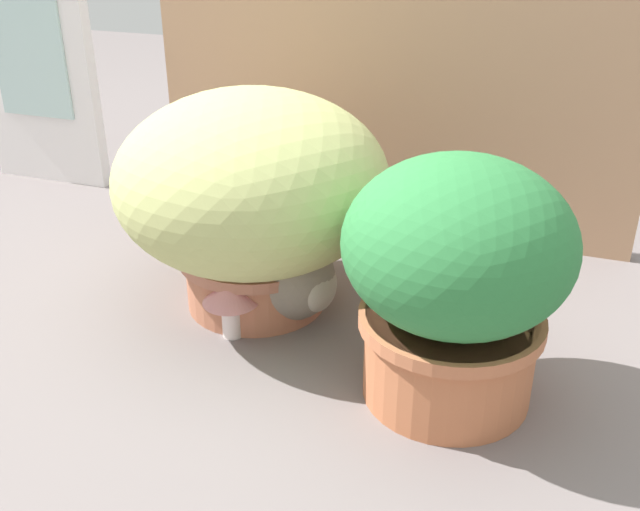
# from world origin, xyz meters

# --- Properties ---
(ground_plane) EXTENTS (6.00, 6.00, 0.00)m
(ground_plane) POSITION_xyz_m (0.00, 0.00, 0.00)
(ground_plane) COLOR slate
(cardboard_backdrop) EXTENTS (1.27, 0.03, 1.00)m
(cardboard_backdrop) POSITION_xyz_m (0.11, 0.56, 0.50)
(cardboard_backdrop) COLOR tan
(cardboard_backdrop) RESTS_ON ground
(window_panel_white) EXTENTS (0.39, 0.05, 0.92)m
(window_panel_white) POSITION_xyz_m (-0.98, 0.56, 0.46)
(window_panel_white) COLOR white
(window_panel_white) RESTS_ON ground
(grass_planter) EXTENTS (0.57, 0.57, 0.47)m
(grass_planter) POSITION_xyz_m (-0.04, 0.06, 0.27)
(grass_planter) COLOR #B1694C
(grass_planter) RESTS_ON ground
(leafy_planter) EXTENTS (0.39, 0.39, 0.45)m
(leafy_planter) POSITION_xyz_m (0.41, -0.13, 0.24)
(leafy_planter) COLOR #BC6B44
(leafy_planter) RESTS_ON ground
(cat) EXTENTS (0.37, 0.22, 0.32)m
(cat) POSITION_xyz_m (0.04, 0.02, 0.12)
(cat) COLOR gray
(cat) RESTS_ON ground
(mushroom_ornament_pink) EXTENTS (0.12, 0.12, 0.13)m
(mushroom_ornament_pink) POSITION_xyz_m (-0.04, -0.09, 0.09)
(mushroom_ornament_pink) COLOR silver
(mushroom_ornament_pink) RESTS_ON ground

